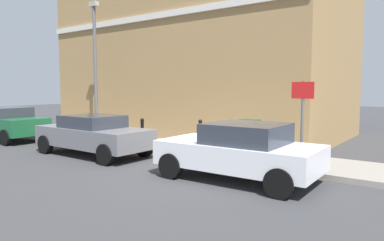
{
  "coord_description": "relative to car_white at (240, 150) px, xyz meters",
  "views": [
    {
      "loc": [
        -7.85,
        -5.57,
        2.25
      ],
      "look_at": [
        1.4,
        1.26,
        1.2
      ],
      "focal_mm": 33.05,
      "sensor_mm": 36.0,
      "label": 1
    }
  ],
  "objects": [
    {
      "name": "corner_building",
      "position": [
        7.21,
        6.12,
        3.07
      ],
      "size": [
        7.57,
        13.36,
        7.61
      ],
      "color": "#9E7A4C",
      "rests_on": "ground"
    },
    {
      "name": "street_sign",
      "position": [
        1.64,
        -0.95,
        0.93
      ],
      "size": [
        0.08,
        0.6,
        2.3
      ],
      "color": "#59595B",
      "rests_on": "sidewalk"
    },
    {
      "name": "utility_cabinet",
      "position": [
        2.16,
        0.87,
        -0.05
      ],
      "size": [
        0.46,
        0.61,
        1.15
      ],
      "color": "#1E4C28",
      "rests_on": "sidewalk"
    },
    {
      "name": "car_green",
      "position": [
        -0.09,
        11.62,
        0.03
      ],
      "size": [
        1.94,
        4.49,
        1.43
      ],
      "rotation": [
        0.0,
        0.0,
        1.6
      ],
      "color": "#195933",
      "rests_on": "ground"
    },
    {
      "name": "car_white",
      "position": [
        0.0,
        0.0,
        0.0
      ],
      "size": [
        2.04,
        3.97,
        1.41
      ],
      "rotation": [
        0.0,
        0.0,
        1.59
      ],
      "color": "silver",
      "rests_on": "ground"
    },
    {
      "name": "car_grey",
      "position": [
        -0.08,
        5.53,
        -0.02
      ],
      "size": [
        1.83,
        4.27,
        1.35
      ],
      "rotation": [
        0.0,
        0.0,
        1.57
      ],
      "color": "slate",
      "rests_on": "ground"
    },
    {
      "name": "sidewalk",
      "position": [
        2.33,
        7.44,
        -0.66
      ],
      "size": [
        2.3,
        30.0,
        0.15
      ],
      "primitive_type": "cube",
      "color": "gray",
      "rests_on": "ground"
    },
    {
      "name": "lamppost",
      "position": [
        2.19,
        8.2,
        2.57
      ],
      "size": [
        0.2,
        0.44,
        5.72
      ],
      "color": "#59595B",
      "rests_on": "sidewalk"
    },
    {
      "name": "bollard_near_cabinet",
      "position": [
        2.26,
        2.78,
        -0.03
      ],
      "size": [
        0.14,
        0.14,
        1.04
      ],
      "color": "black",
      "rests_on": "sidewalk"
    },
    {
      "name": "ground",
      "position": [
        0.28,
        1.44,
        -0.73
      ],
      "size": [
        80.0,
        80.0,
        0.0
      ],
      "primitive_type": "plane",
      "color": "#38383A"
    },
    {
      "name": "bollard_far_kerb",
      "position": [
        1.43,
        4.72,
        -0.03
      ],
      "size": [
        0.14,
        0.14,
        1.04
      ],
      "color": "black",
      "rests_on": "sidewalk"
    }
  ]
}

